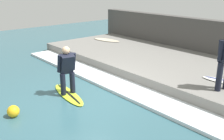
{
  "coord_description": "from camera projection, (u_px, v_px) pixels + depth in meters",
  "views": [
    {
      "loc": [
        -4.36,
        -6.08,
        3.34
      ],
      "look_at": [
        0.83,
        0.0,
        0.7
      ],
      "focal_mm": 42.0,
      "sensor_mm": 36.0,
      "label": 1
    }
  ],
  "objects": [
    {
      "name": "concrete_ledge",
      "position": [
        170.0,
        66.0,
        10.47
      ],
      "size": [
        4.4,
        12.5,
        0.41
      ],
      "primitive_type": "cube",
      "color": "slate",
      "rests_on": "ground_plane"
    },
    {
      "name": "wave_foam_crest",
      "position": [
        120.0,
        86.0,
        8.85
      ],
      "size": [
        1.03,
        11.87,
        0.1
      ],
      "primitive_type": "cube",
      "color": "silver",
      "rests_on": "ground_plane"
    },
    {
      "name": "surfer_riding",
      "position": [
        67.0,
        68.0,
        7.97
      ],
      "size": [
        0.57,
        0.5,
        1.51
      ],
      "color": "black",
      "rests_on": "surfboard_riding"
    },
    {
      "name": "surfboard_riding",
      "position": [
        68.0,
        94.0,
        8.24
      ],
      "size": [
        0.77,
        2.02,
        0.07
      ],
      "color": "#BFE02D",
      "rests_on": "ground_plane"
    },
    {
      "name": "back_wall",
      "position": [
        205.0,
        40.0,
        11.76
      ],
      "size": [
        0.5,
        13.12,
        1.85
      ],
      "primitive_type": "cube",
      "color": "#474442",
      "rests_on": "ground_plane"
    },
    {
      "name": "ground_plane",
      "position": [
        92.0,
        97.0,
        8.13
      ],
      "size": [
        28.0,
        28.0,
        0.0
      ],
      "primitive_type": "plane",
      "color": "#335B66"
    },
    {
      "name": "surfboard_spare",
      "position": [
        107.0,
        40.0,
        14.21
      ],
      "size": [
        0.95,
        1.73,
        0.06
      ],
      "color": "beige",
      "rests_on": "concrete_ledge"
    },
    {
      "name": "marker_buoy",
      "position": [
        13.0,
        111.0,
        6.86
      ],
      "size": [
        0.32,
        0.32,
        0.32
      ],
      "primitive_type": "sphere",
      "color": "yellow",
      "rests_on": "ground_plane"
    }
  ]
}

